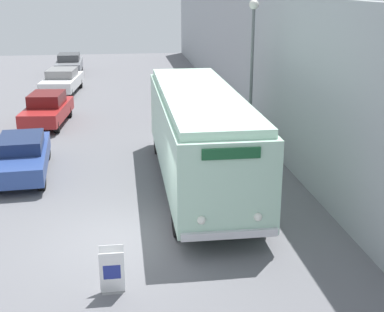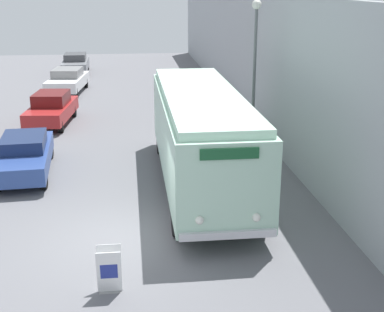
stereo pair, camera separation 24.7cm
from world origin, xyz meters
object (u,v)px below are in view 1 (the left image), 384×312
at_px(vintage_bus, 199,133).
at_px(sign_board, 112,271).
at_px(parked_car_near, 22,155).
at_px(parked_car_distant, 69,64).
at_px(parked_car_mid, 47,109).
at_px(parked_car_far, 62,80).
at_px(streetlamp, 252,56).

bearing_deg(vintage_bus, sign_board, -114.56).
bearing_deg(parked_car_near, parked_car_distant, 86.49).
xyz_separation_m(vintage_bus, parked_car_mid, (-6.17, 9.15, -1.08)).
distance_m(parked_car_mid, parked_car_distant, 15.59).
height_order(parked_car_far, parked_car_distant, parked_car_far).
height_order(vintage_bus, parked_car_distant, vintage_bus).
distance_m(parked_car_mid, parked_car_far, 8.00).
relative_size(sign_board, parked_car_far, 0.22).
distance_m(parked_car_far, parked_car_distant, 7.58).
distance_m(sign_board, parked_car_distant, 31.33).
bearing_deg(streetlamp, parked_car_near, -172.15).
relative_size(streetlamp, parked_car_distant, 1.27).
bearing_deg(parked_car_mid, sign_board, -72.32).
bearing_deg(vintage_bus, parked_car_mid, 123.97).
height_order(sign_board, streetlamp, streetlamp).
distance_m(sign_board, parked_car_far, 23.78).
bearing_deg(streetlamp, parked_car_far, 121.78).
relative_size(vintage_bus, streetlamp, 1.72).
height_order(parked_car_near, parked_car_far, parked_car_far).
relative_size(vintage_bus, parked_car_distant, 2.19).
relative_size(parked_car_far, parked_car_distant, 1.04).
distance_m(vintage_bus, streetlamp, 4.51).
relative_size(streetlamp, parked_car_near, 1.25).
bearing_deg(sign_board, parked_car_far, 97.93).
bearing_deg(parked_car_near, sign_board, -72.42).
distance_m(parked_car_near, parked_car_far, 15.25).
relative_size(sign_board, parked_car_distant, 0.23).
xyz_separation_m(streetlamp, parked_car_mid, (-8.67, 6.05, -3.18)).
bearing_deg(parked_car_far, parked_car_near, -84.00).
relative_size(parked_car_near, parked_car_far, 0.98).
height_order(streetlamp, parked_car_distant, streetlamp).
relative_size(parked_car_mid, parked_car_distant, 0.97).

